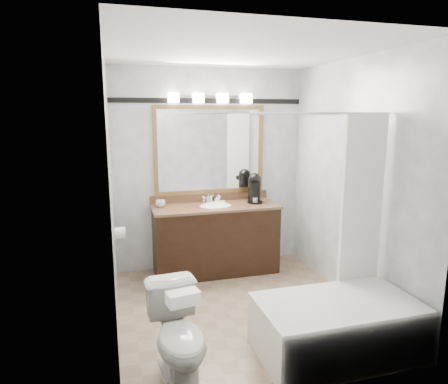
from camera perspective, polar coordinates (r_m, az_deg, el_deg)
The scene contains 14 objects.
room at distance 3.82m, azimuth 2.53°, elevation 0.59°, with size 2.42×2.62×2.52m.
vanity at distance 4.96m, azimuth -1.23°, elevation -6.52°, with size 1.53×0.58×0.97m.
mirror at distance 5.01m, azimuth -2.04°, elevation 6.01°, with size 1.40×0.04×1.10m.
vanity_light_bar at distance 4.94m, azimuth -1.94°, elevation 13.29°, with size 1.02×0.14×0.12m.
accent_stripe at distance 5.00m, azimuth -2.12°, elevation 12.88°, with size 2.40×0.01×0.06m, color black.
bathtub at distance 3.59m, azimuth 15.97°, elevation -17.03°, with size 1.30×0.75×1.96m.
tp_roll at distance 4.41m, azimuth -14.63°, elevation -5.67°, with size 0.12×0.12×0.11m, color white.
toilet at distance 3.12m, azimuth -6.39°, elevation -19.78°, with size 0.39×0.69×0.70m, color white.
tissue_box at distance 2.75m, azimuth -5.88°, elevation -14.81°, with size 0.21×0.12×0.09m, color white.
coffee_maker at distance 5.02m, azimuth 4.39°, elevation 0.69°, with size 0.19×0.24×0.37m.
cup_left at distance 4.82m, azimuth -9.08°, elevation -1.64°, with size 0.11×0.11×0.09m, color white.
soap_bottle_a at distance 5.03m, azimuth -2.27°, elevation -0.86°, with size 0.05×0.05×0.10m, color white.
soap_bottle_b at distance 4.98m, azimuth -0.98°, elevation -1.06°, with size 0.07×0.07×0.09m, color white.
soap_bar at distance 4.99m, azimuth -0.35°, elevation -1.42°, with size 0.08×0.05×0.02m, color beige.
Camera 1 is at (-1.17, -3.56, 1.95)m, focal length 32.00 mm.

